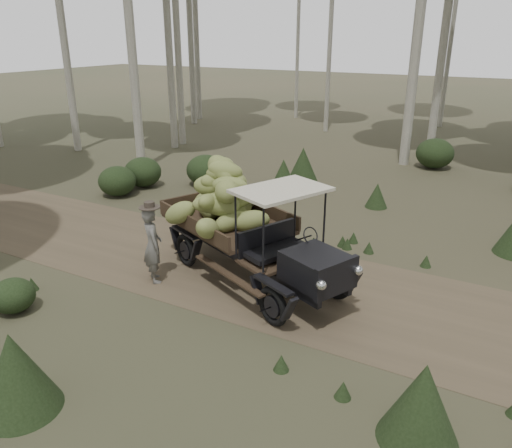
# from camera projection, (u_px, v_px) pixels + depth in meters

# --- Properties ---
(ground) EXTENTS (120.00, 120.00, 0.00)m
(ground) POSITION_uv_depth(u_px,v_px,m) (267.00, 279.00, 11.43)
(ground) COLOR #473D2B
(ground) RESTS_ON ground
(dirt_track) EXTENTS (70.00, 4.00, 0.01)m
(dirt_track) POSITION_uv_depth(u_px,v_px,m) (267.00, 278.00, 11.43)
(dirt_track) COLOR brown
(dirt_track) RESTS_ON ground
(banana_truck) EXTENTS (5.40, 3.63, 2.74)m
(banana_truck) POSITION_uv_depth(u_px,v_px,m) (237.00, 210.00, 11.26)
(banana_truck) COLOR black
(banana_truck) RESTS_ON ground
(farmer) EXTENTS (0.75, 0.72, 1.89)m
(farmer) POSITION_uv_depth(u_px,v_px,m) (153.00, 244.00, 11.04)
(farmer) COLOR #5C5A54
(farmer) RESTS_ON ground
(undergrowth) EXTENTS (20.30, 25.91, 1.37)m
(undergrowth) POSITION_uv_depth(u_px,v_px,m) (249.00, 266.00, 10.80)
(undergrowth) COLOR #233319
(undergrowth) RESTS_ON ground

